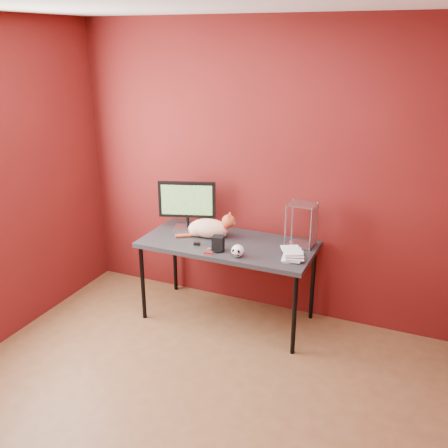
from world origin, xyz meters
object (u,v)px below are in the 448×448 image
at_px(cat, 209,228).
at_px(book_stack, 286,210).
at_px(speaker, 218,244).
at_px(skull_mug, 238,251).
at_px(desk, 228,247).
at_px(monitor, 187,203).

relative_size(cat, book_stack, 0.63).
relative_size(speaker, book_stack, 0.16).
distance_m(speaker, book_stack, 0.65).
xyz_separation_m(skull_mug, book_stack, (0.35, 0.13, 0.35)).
bearing_deg(speaker, cat, 118.70).
height_order(desk, skull_mug, skull_mug).
bearing_deg(cat, speaker, -60.35).
distance_m(skull_mug, book_stack, 0.51).
xyz_separation_m(monitor, skull_mug, (0.66, -0.41, -0.20)).
bearing_deg(desk, monitor, 161.85).
relative_size(skull_mug, speaker, 0.81).
bearing_deg(skull_mug, speaker, 163.52).
relative_size(monitor, book_stack, 0.63).
relative_size(monitor, cat, 0.99).
relative_size(desk, monitor, 2.97).
bearing_deg(desk, cat, 167.30).
bearing_deg(monitor, cat, -40.16).
height_order(monitor, book_stack, book_stack).
xyz_separation_m(desk, speaker, (-0.00, -0.20, 0.11)).
xyz_separation_m(desk, cat, (-0.20, 0.04, 0.14)).
relative_size(cat, skull_mug, 4.81).
relative_size(desk, book_stack, 1.86).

